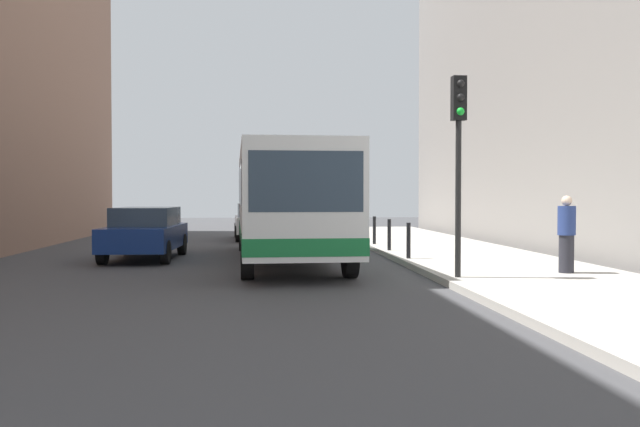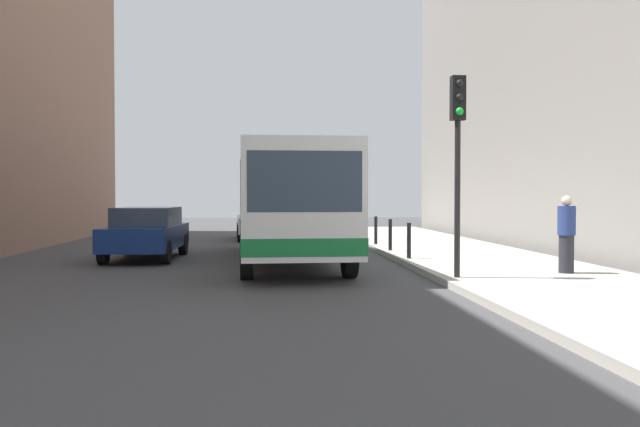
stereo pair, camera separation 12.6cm
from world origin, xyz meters
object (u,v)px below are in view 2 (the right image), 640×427
traffic_light (458,137)px  pedestrian_near_signal (566,234)px  car_beside_bus (146,232)px  bollard_mid (390,235)px  bus (286,199)px  bollard_farthest (364,227)px  bollard_near (409,241)px  bollard_far (376,230)px  car_behind_bus (260,220)px

traffic_light → pedestrian_near_signal: size_ratio=2.45×
car_beside_bus → bollard_mid: car_beside_bus is taller
bus → bollard_farthest: (3.22, 7.13, -1.10)m
bollard_near → pedestrian_near_signal: bearing=-53.8°
traffic_light → bollard_mid: (-0.10, 6.96, -2.38)m
bollard_mid → bollard_far: same height
bollard_farthest → bollard_near: bearing=-90.0°
bollard_mid → pedestrian_near_signal: pedestrian_near_signal is taller
car_beside_bus → bollard_mid: (7.19, 0.68, -0.16)m
bus → bollard_farthest: bus is taller
car_behind_bus → bollard_far: (4.01, -5.20, -0.16)m
bus → bollard_farthest: bearing=-116.1°
car_beside_bus → pedestrian_near_signal: bearing=152.1°
bollard_near → bollard_mid: bearing=90.0°
car_behind_bus → pedestrian_near_signal: size_ratio=2.68×
car_behind_bus → bollard_far: car_behind_bus is taller
car_behind_bus → bollard_farthest: car_behind_bus is taller
bus → bollard_near: size_ratio=11.68×
traffic_light → bollard_mid: bearing=90.8°
car_behind_bus → bollard_farthest: (4.01, -2.48, -0.16)m
bollard_near → pedestrian_near_signal: 4.54m
car_beside_bus → bollard_near: car_beside_bus is taller
bollard_farthest → traffic_light: bearing=-89.5°
bollard_mid → bollard_farthest: bearing=90.0°
bollard_mid → traffic_light: bearing=-89.2°
bollard_mid → pedestrian_near_signal: 6.92m
car_behind_bus → bollard_farthest: size_ratio=4.71×
bollard_mid → bollard_farthest: same height
pedestrian_near_signal → traffic_light: bearing=143.7°
traffic_light → bollard_mid: traffic_light is taller
car_behind_bus → bollard_mid: size_ratio=4.71×
traffic_light → bollard_far: 9.97m
bus → bollard_mid: (3.22, 1.69, -1.10)m
traffic_light → bollard_far: bearing=90.6°
bollard_far → bollard_farthest: bearing=90.0°
bollard_farthest → car_behind_bus: bearing=148.3°
traffic_light → bollard_near: (-0.10, 4.24, -2.38)m
car_behind_bus → traffic_light: size_ratio=1.09×
bus → traffic_light: bearing=120.3°
bollard_near → bollard_farthest: (0.00, 8.16, 0.00)m
pedestrian_near_signal → bus: bearing=92.3°
car_behind_bus → bollard_near: 11.37m
car_behind_bus → pedestrian_near_signal: bearing=112.4°
bollard_mid → bollard_far: size_ratio=1.00×
bollard_near → bollard_far: (0.00, 5.44, 0.00)m
car_beside_bus → car_behind_bus: same height
bollard_near → bollard_farthest: 8.16m
bus → bollard_farthest: size_ratio=11.68×
car_beside_bus → bollard_farthest: size_ratio=4.70×
bollard_far → car_beside_bus: bearing=-154.7°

